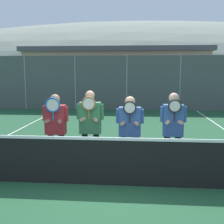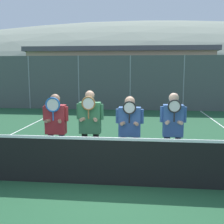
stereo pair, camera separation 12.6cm
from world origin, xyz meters
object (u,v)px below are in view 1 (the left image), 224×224
at_px(player_rightmost, 173,127).
at_px(car_far_left, 62,89).
at_px(car_left_of_center, 139,90).
at_px(player_center_left, 90,124).
at_px(player_center_right, 130,127).
at_px(player_leftmost, 56,125).
at_px(car_center, 217,90).

distance_m(player_rightmost, car_far_left, 14.41).
bearing_deg(car_left_of_center, player_center_left, -95.25).
bearing_deg(player_center_right, car_left_of_center, 88.59).
relative_size(player_center_left, player_rightmost, 1.02).
bearing_deg(car_far_left, player_leftmost, -75.65).
height_order(player_center_left, player_rightmost, player_center_left).
bearing_deg(player_center_right, car_center, 67.25).
distance_m(player_leftmost, car_left_of_center, 13.10).
bearing_deg(player_center_left, player_center_right, 2.94).
distance_m(player_center_right, car_left_of_center, 12.95).
relative_size(player_leftmost, player_rightmost, 0.97).
bearing_deg(car_center, car_far_left, -179.84).
xyz_separation_m(player_rightmost, car_center, (4.55, 13.16, -0.11)).
height_order(player_center_right, player_rightmost, player_rightmost).
relative_size(player_leftmost, car_left_of_center, 0.38).
bearing_deg(car_far_left, player_rightmost, -65.67).
xyz_separation_m(player_center_right, car_far_left, (-5.01, 13.04, -0.10)).
distance_m(player_center_right, car_center, 14.17).
relative_size(player_center_right, car_left_of_center, 0.37).
height_order(player_center_left, player_center_right, player_center_left).
relative_size(player_center_right, player_rightmost, 0.95).
bearing_deg(car_center, player_center_right, -112.75).
distance_m(player_center_left, player_center_right, 0.88).
bearing_deg(car_center, player_leftmost, -118.67).
bearing_deg(player_leftmost, player_rightmost, -1.86).
xyz_separation_m(player_rightmost, car_far_left, (-5.94, 13.13, -0.13)).
bearing_deg(player_rightmost, player_center_left, 178.57).
distance_m(player_rightmost, car_left_of_center, 13.05).
xyz_separation_m(player_leftmost, player_center_right, (1.67, 0.01, -0.02)).
distance_m(car_far_left, car_center, 10.49).
relative_size(car_far_left, car_left_of_center, 0.97).
bearing_deg(player_rightmost, player_center_right, 174.48).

